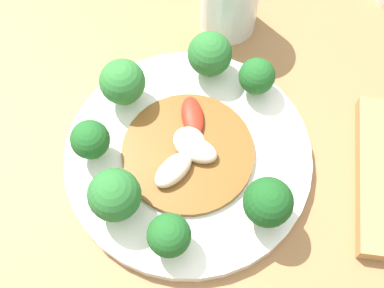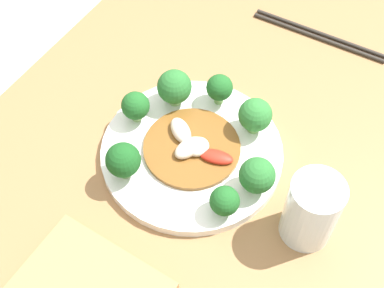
{
  "view_description": "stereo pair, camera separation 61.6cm",
  "coord_description": "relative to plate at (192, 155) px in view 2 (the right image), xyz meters",
  "views": [
    {
      "loc": [
        0.03,
        -0.25,
        1.25
      ],
      "look_at": [
        0.0,
        0.0,
        0.74
      ],
      "focal_mm": 50.0,
      "sensor_mm": 36.0,
      "label": 1
    },
    {
      "loc": [
        0.39,
        0.24,
        1.38
      ],
      "look_at": [
        0.0,
        0.0,
        0.74
      ],
      "focal_mm": 50.0,
      "sensor_mm": 36.0,
      "label": 2
    }
  ],
  "objects": [
    {
      "name": "table",
      "position": [
        -0.0,
        -0.0,
        -0.36
      ],
      "size": [
        1.09,
        0.67,
        0.7
      ],
      "color": "olive",
      "rests_on": "ground_plane"
    },
    {
      "name": "plate",
      "position": [
        0.0,
        0.0,
        0.0
      ],
      "size": [
        0.27,
        0.27,
        0.02
      ],
      "color": "white",
      "rests_on": "table"
    },
    {
      "name": "broccoli_west",
      "position": [
        -0.11,
        -0.01,
        0.04
      ],
      "size": [
        0.04,
        0.04,
        0.05
      ],
      "color": "#70A356",
      "rests_on": "plate"
    },
    {
      "name": "broccoli_southwest",
      "position": [
        -0.07,
        -0.07,
        0.04
      ],
      "size": [
        0.05,
        0.05,
        0.06
      ],
      "color": "#89B76B",
      "rests_on": "plate"
    },
    {
      "name": "broccoli_southeast",
      "position": [
        0.08,
        -0.06,
        0.04
      ],
      "size": [
        0.05,
        0.05,
        0.06
      ],
      "color": "#70A356",
      "rests_on": "plate"
    },
    {
      "name": "broccoli_northeast",
      "position": [
        0.06,
        0.09,
        0.04
      ],
      "size": [
        0.04,
        0.04,
        0.05
      ],
      "color": "#70A356",
      "rests_on": "plate"
    },
    {
      "name": "broccoli_north",
      "position": [
        0.01,
        0.11,
        0.04
      ],
      "size": [
        0.05,
        0.05,
        0.06
      ],
      "color": "#70A356",
      "rests_on": "plate"
    },
    {
      "name": "broccoli_south",
      "position": [
        -0.01,
        -0.11,
        0.04
      ],
      "size": [
        0.04,
        0.04,
        0.05
      ],
      "color": "#89B76B",
      "rests_on": "plate"
    },
    {
      "name": "broccoli_northwest",
      "position": [
        -0.08,
        0.06,
        0.04
      ],
      "size": [
        0.05,
        0.05,
        0.06
      ],
      "color": "#7AAD5B",
      "rests_on": "plate"
    },
    {
      "name": "stirfry_center",
      "position": [
        -0.0,
        -0.0,
        0.02
      ],
      "size": [
        0.15,
        0.15,
        0.02
      ],
      "color": "brown",
      "rests_on": "plate"
    },
    {
      "name": "drinking_glass",
      "position": [
        0.02,
        0.2,
        0.05
      ],
      "size": [
        0.07,
        0.07,
        0.11
      ],
      "color": "silver",
      "rests_on": "table"
    },
    {
      "name": "chopsticks",
      "position": [
        -0.34,
        0.06,
        -0.0
      ],
      "size": [
        0.03,
        0.25,
        0.01
      ],
      "color": "#2D2823",
      "rests_on": "table"
    }
  ]
}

